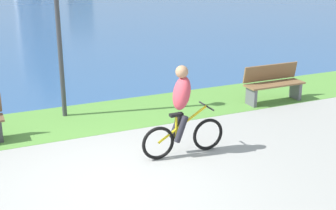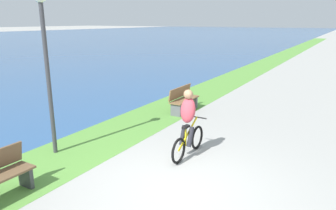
{
  "view_description": "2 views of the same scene",
  "coord_description": "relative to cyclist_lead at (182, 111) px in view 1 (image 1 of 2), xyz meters",
  "views": [
    {
      "loc": [
        -1.85,
        -6.23,
        3.47
      ],
      "look_at": [
        1.31,
        0.84,
        0.88
      ],
      "focal_mm": 49.19,
      "sensor_mm": 36.0,
      "label": 1
    },
    {
      "loc": [
        -4.81,
        -2.58,
        3.17
      ],
      "look_at": [
        1.41,
        1.09,
        1.22
      ],
      "focal_mm": 33.54,
      "sensor_mm": 36.0,
      "label": 2
    }
  ],
  "objects": [
    {
      "name": "ground_plane",
      "position": [
        -1.46,
        -0.57,
        -0.83
      ],
      "size": [
        300.0,
        300.0,
        0.0
      ],
      "primitive_type": "plane",
      "color": "#9E9E99"
    },
    {
      "name": "lamppost_tall",
      "position": [
        -1.48,
        2.93,
        1.68
      ],
      "size": [
        0.28,
        0.28,
        3.82
      ],
      "color": "#38383D",
      "rests_on": "ground"
    },
    {
      "name": "grass_strip_bayside",
      "position": [
        -1.46,
        2.54,
        -0.82
      ],
      "size": [
        120.0,
        2.05,
        0.01
      ],
      "primitive_type": "cube",
      "color": "#59933D",
      "rests_on": "ground"
    },
    {
      "name": "bench_near_path",
      "position": [
        3.36,
        1.9,
        -0.38
      ],
      "size": [
        1.5,
        0.47,
        0.9
      ],
      "color": "brown",
      "rests_on": "ground"
    },
    {
      "name": "cyclist_lead",
      "position": [
        0.0,
        0.0,
        0.0
      ],
      "size": [
        1.59,
        0.52,
        1.65
      ],
      "color": "black",
      "rests_on": "ground"
    }
  ]
}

